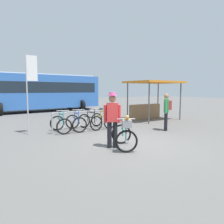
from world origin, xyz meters
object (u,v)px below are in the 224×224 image
Objects in this scene: market_stall at (150,97)px; person_with_featured_bike at (112,118)px; racked_bike_teal at (61,124)px; racked_bike_blue at (76,122)px; racked_bike_yellow at (103,120)px; banner_flag at (30,79)px; racked_bike_black at (90,121)px; pedestrian_with_backpack at (167,109)px; bus_distant at (40,91)px; featured_bicycle at (124,133)px.

person_with_featured_bike is at bearing -139.29° from market_stall.
racked_bike_teal is 0.99× the size of racked_bike_blue.
banner_flag is (-3.21, 0.06, 1.86)m from racked_bike_yellow.
racked_bike_black is 0.73× the size of pedestrian_with_backpack.
bus_distant is (0.41, 12.82, 0.79)m from person_with_featured_bike.
racked_bike_teal and racked_bike_yellow have the same top height.
racked_bike_black is 3.49m from pedestrian_with_backpack.
featured_bicycle is at bearing -136.05° from market_stall.
market_stall is at bearing 13.70° from racked_bike_blue.
racked_bike_teal is at bearing -175.78° from racked_bike_yellow.
bus_distant is (-0.99, 9.48, 1.37)m from racked_bike_yellow.
banner_flag reaches higher than bus_distant.
racked_bike_blue is 0.65× the size of person_with_featured_bike.
market_stall is at bearing 8.95° from banner_flag.
pedestrian_with_backpack is at bearing -118.38° from market_stall.
person_with_featured_bike is (-0.25, 0.30, 0.46)m from featured_bicycle.
pedestrian_with_backpack is at bearing -35.49° from racked_bike_black.
racked_bike_yellow is at bearing -163.01° from market_stall.
person_with_featured_bike is at bearing -77.63° from racked_bike_teal.
racked_bike_blue is 9.69m from bus_distant.
banner_flag is at bearing 119.14° from featured_bicycle.
featured_bicycle is 0.61m from person_with_featured_bike.
racked_bike_black is 3.61m from featured_bicycle.
pedestrian_with_backpack reaches higher than racked_bike_blue.
banner_flag is (-1.81, 0.17, 1.86)m from racked_bike_blue.
market_stall reaches higher than featured_bicycle.
banner_flag is (-2.51, 0.11, 1.86)m from racked_bike_black.
racked_bike_yellow is 3.82m from featured_bicycle.
racked_bike_blue and racked_bike_yellow have the same top height.
featured_bicycle is at bearing -85.98° from racked_bike_blue.
market_stall is (5.94, 1.33, 1.03)m from racked_bike_teal.
racked_bike_teal is at bearing -96.53° from bus_distant.
person_with_featured_bike reaches higher than racked_bike_black.
bus_distant is (0.16, 13.12, 1.25)m from featured_bicycle.
bus_distant is at bearing 89.31° from featured_bicycle.
racked_bike_teal is 3.31m from person_with_featured_bike.
market_stall reaches higher than racked_bike_blue.
featured_bicycle is 13.18m from bus_distant.
banner_flag reaches higher than racked_bike_black.
featured_bicycle is 3.65m from pedestrian_with_backpack.
racked_bike_blue is at bearing -5.22° from banner_flag.
pedestrian_with_backpack is 5.86m from banner_flag.
pedestrian_with_backpack reaches higher than racked_bike_black.
pedestrian_with_backpack is 3.69m from market_stall.
racked_bike_black is 3.41m from person_with_featured_bike.
person_with_featured_bike is 3.73m from pedestrian_with_backpack.
racked_bike_black is at bearing -88.24° from bus_distant.
racked_bike_yellow is 0.36× the size of market_stall.
featured_bicycle is (0.25, -3.53, 0.12)m from racked_bike_blue.
person_with_featured_bike is at bearing -102.02° from racked_bike_black.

